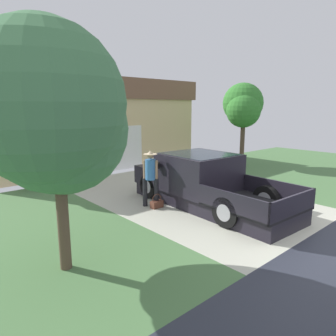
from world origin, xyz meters
TOP-DOWN VIEW (x-y plane):
  - pickup_truck at (-0.07, 3.44)m, footprint 2.25×5.45m
  - person_with_hat at (-1.43, 4.25)m, footprint 0.42×0.42m
  - handbag at (-1.37, 4.04)m, footprint 0.38×0.20m
  - house_with_garage at (0.50, 12.32)m, footprint 11.31×5.47m
  - front_yard_tree at (-4.96, 2.48)m, footprint 2.93×2.75m
  - neighbor_tree at (6.25, 6.41)m, footprint 2.25×2.18m
  - wheeled_trash_bin at (-3.19, 8.57)m, footprint 0.60×0.72m

SIDE VIEW (x-z plane):
  - handbag at x=-1.37m, z-range -0.09..0.34m
  - wheeled_trash_bin at x=-3.19m, z-range 0.04..1.11m
  - pickup_truck at x=-0.07m, z-range -0.08..1.50m
  - person_with_hat at x=-1.43m, z-range 0.13..1.86m
  - house_with_garage at x=0.50m, z-range 0.03..4.43m
  - front_yard_tree at x=-4.96m, z-range 0.59..5.02m
  - neighbor_tree at x=6.25m, z-range 0.94..5.15m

